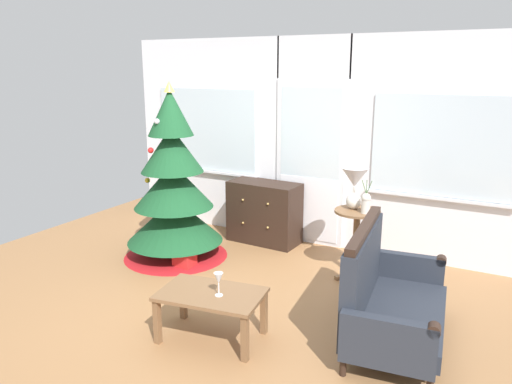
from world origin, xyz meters
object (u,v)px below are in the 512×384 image
dresser_cabinet (264,212)px  table_lamp (354,182)px  side_table (357,230)px  wine_glass (219,279)px  coffee_table (211,299)px  christmas_tree (174,194)px  settee_sofa (385,296)px  gift_box (185,258)px  flower_vase (366,202)px

dresser_cabinet → table_lamp: bearing=-18.7°
side_table → table_lamp: bearing=146.3°
side_table → wine_glass: side_table is taller
table_lamp → coffee_table: 2.05m
christmas_tree → settee_sofa: christmas_tree is taller
christmas_tree → settee_sofa: bearing=-14.1°
dresser_cabinet → side_table: 1.44m
settee_sofa → gift_box: 2.39m
christmas_tree → table_lamp: bearing=14.4°
side_table → coffee_table: bearing=-109.7°
settee_sofa → table_lamp: bearing=119.4°
christmas_tree → gift_box: (0.30, -0.24, -0.66)m
christmas_tree → dresser_cabinet: bearing=53.8°
dresser_cabinet → flower_vase: 1.61m
wine_glass → table_lamp: bearing=75.0°
dresser_cabinet → flower_vase: size_ratio=2.63×
side_table → coffee_table: 1.93m
coffee_table → flower_vase: bearing=66.9°
table_lamp → gift_box: bearing=-156.1°
settee_sofa → christmas_tree: bearing=165.9°
dresser_cabinet → coffee_table: 2.39m
table_lamp → wine_glass: (-0.50, -1.86, -0.46)m
table_lamp → flower_vase: (0.16, -0.10, -0.17)m
dresser_cabinet → christmas_tree: bearing=-126.2°
dresser_cabinet → gift_box: size_ratio=4.32×
settee_sofa → wine_glass: size_ratio=7.48×
table_lamp → gift_box: size_ratio=2.07×
settee_sofa → wine_glass: settee_sofa is taller
dresser_cabinet → settee_sofa: settee_sofa is taller
table_lamp → christmas_tree: bearing=-165.6°
settee_sofa → gift_box: size_ratio=6.85×
dresser_cabinet → flower_vase: (1.45, -0.54, 0.46)m
christmas_tree → settee_sofa: size_ratio=1.40×
side_table → settee_sofa: bearing=-62.1°
side_table → wine_glass: size_ratio=3.74×
dresser_cabinet → settee_sofa: (1.95, -1.61, -0.01)m
dresser_cabinet → flower_vase: bearing=-20.3°
christmas_tree → dresser_cabinet: (0.69, 0.95, -0.38)m
dresser_cabinet → settee_sofa: size_ratio=0.63×
settee_sofa → flower_vase: (-0.50, 1.07, 0.47)m
christmas_tree → settee_sofa: (2.64, -0.66, -0.39)m
side_table → gift_box: (-1.74, -0.70, -0.41)m
christmas_tree → side_table: bearing=12.9°
dresser_cabinet → table_lamp: table_lamp is taller
side_table → coffee_table: (-0.65, -1.81, -0.17)m
flower_vase → wine_glass: 1.91m
dresser_cabinet → coffee_table: (0.71, -2.29, -0.04)m
flower_vase → gift_box: flower_vase is taller
christmas_tree → wine_glass: size_ratio=10.44×
flower_vase → gift_box: bearing=-160.7°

